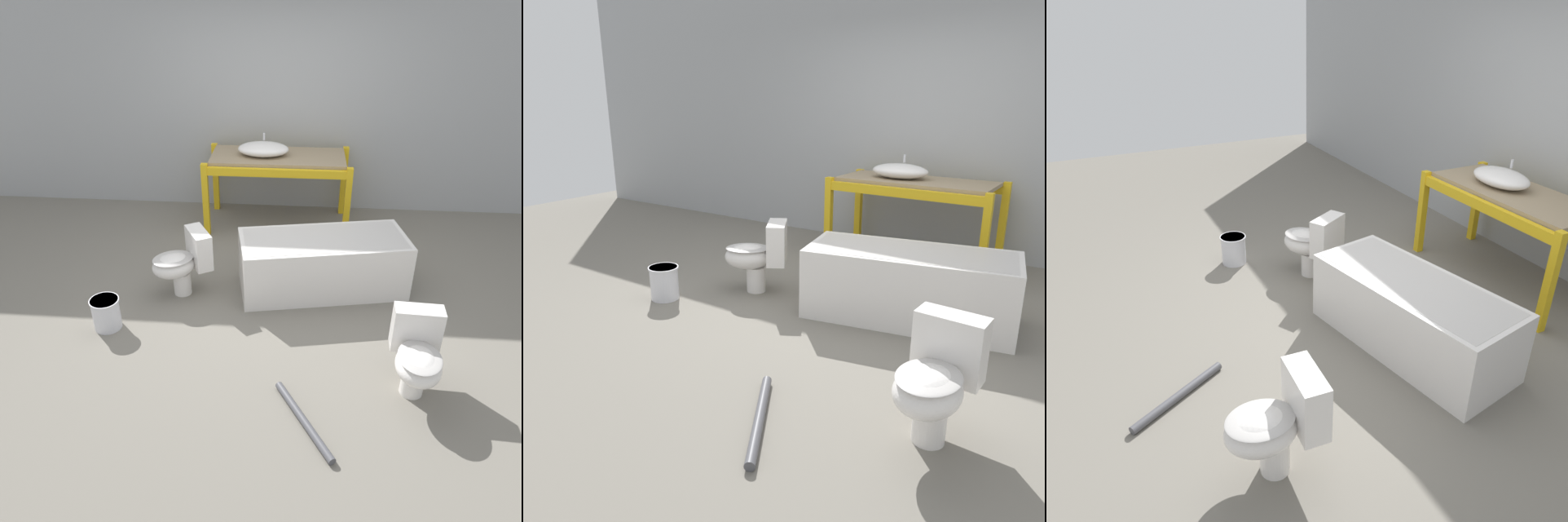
% 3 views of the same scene
% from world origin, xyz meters
% --- Properties ---
extents(ground_plane, '(12.00, 12.00, 0.00)m').
position_xyz_m(ground_plane, '(0.00, 0.00, 0.00)').
color(ground_plane, slate).
extents(warehouse_wall_rear, '(10.80, 0.08, 3.20)m').
position_xyz_m(warehouse_wall_rear, '(0.00, 2.06, 1.60)').
color(warehouse_wall_rear, '#9EA0A3').
rests_on(warehouse_wall_rear, ground_plane).
extents(shelving_rack, '(1.69, 0.79, 0.87)m').
position_xyz_m(shelving_rack, '(0.09, 1.50, 0.74)').
color(shelving_rack, yellow).
rests_on(shelving_rack, ground_plane).
extents(sink_basin, '(0.59, 0.38, 0.23)m').
position_xyz_m(sink_basin, '(-0.08, 1.48, 0.95)').
color(sink_basin, white).
rests_on(sink_basin, shelving_rack).
extents(bathtub_main, '(1.68, 0.95, 0.56)m').
position_xyz_m(bathtub_main, '(0.61, 0.07, 0.32)').
color(bathtub_main, white).
rests_on(bathtub_main, ground_plane).
extents(toilet_near, '(0.64, 0.57, 0.64)m').
position_xyz_m(toilet_near, '(-0.72, -0.12, 0.35)').
color(toilet_near, white).
rests_on(toilet_near, ground_plane).
extents(toilet_far, '(0.37, 0.56, 0.64)m').
position_xyz_m(toilet_far, '(1.26, -1.29, 0.35)').
color(toilet_far, white).
rests_on(toilet_far, ground_plane).
extents(bucket_white, '(0.26, 0.26, 0.29)m').
position_xyz_m(bucket_white, '(-1.29, -0.72, 0.15)').
color(bucket_white, silver).
rests_on(bucket_white, ground_plane).
extents(loose_pipe, '(0.43, 0.70, 0.06)m').
position_xyz_m(loose_pipe, '(0.46, -1.68, 0.03)').
color(loose_pipe, '#4C4C51').
rests_on(loose_pipe, ground_plane).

